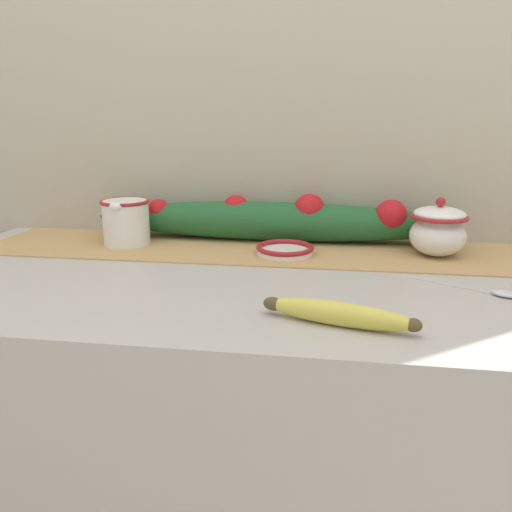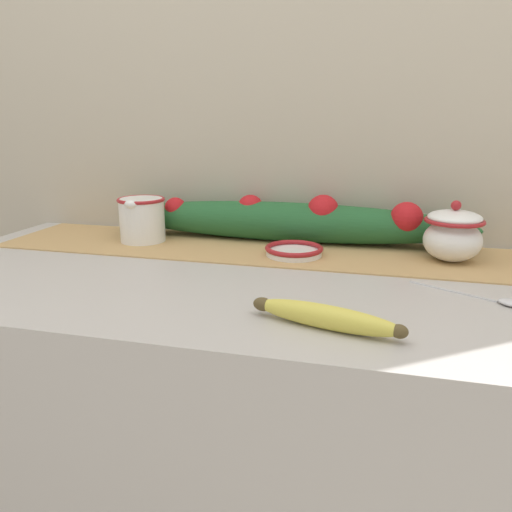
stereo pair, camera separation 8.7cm
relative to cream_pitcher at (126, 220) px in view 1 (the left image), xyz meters
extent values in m
cube|color=#B7B2AD|center=(0.32, -0.18, -0.52)|extent=(1.38, 0.64, 0.93)
cube|color=#B7AD99|center=(0.32, 0.16, 0.21)|extent=(2.18, 0.04, 2.40)
cube|color=tan|center=(0.32, 0.00, -0.06)|extent=(1.27, 0.26, 0.00)
cylinder|color=white|center=(0.00, 0.00, 0.00)|extent=(0.10, 0.10, 0.10)
torus|color=#A31E23|center=(0.00, 0.00, 0.04)|extent=(0.11, 0.11, 0.01)
torus|color=white|center=(0.00, 0.06, 0.00)|extent=(0.05, 0.01, 0.05)
ellipsoid|color=white|center=(0.00, -0.05, 0.04)|extent=(0.03, 0.02, 0.02)
ellipsoid|color=white|center=(0.68, 0.00, -0.01)|extent=(0.11, 0.11, 0.08)
torus|color=#A31E23|center=(0.68, 0.00, 0.03)|extent=(0.12, 0.12, 0.01)
ellipsoid|color=white|center=(0.68, 0.00, 0.03)|extent=(0.10, 0.10, 0.03)
sphere|color=#A31E23|center=(0.68, 0.00, 0.06)|extent=(0.02, 0.02, 0.02)
cylinder|color=white|center=(0.37, -0.04, -0.05)|extent=(0.12, 0.12, 0.01)
torus|color=#A31E23|center=(0.37, -0.04, -0.04)|extent=(0.12, 0.12, 0.01)
ellipsoid|color=#DBCC4C|center=(0.48, -0.39, -0.04)|extent=(0.22, 0.09, 0.03)
ellipsoid|color=brown|center=(0.38, -0.37, -0.04)|extent=(0.03, 0.03, 0.02)
ellipsoid|color=brown|center=(0.57, -0.42, -0.04)|extent=(0.03, 0.02, 0.02)
cube|color=silver|center=(0.66, -0.19, -0.06)|extent=(0.13, 0.08, 0.00)
ellipsoid|color=silver|center=(0.75, -0.24, -0.05)|extent=(0.05, 0.05, 0.01)
ellipsoid|color=#235B2D|center=(0.32, 0.08, -0.01)|extent=(0.86, 0.10, 0.09)
sphere|color=red|center=(0.05, 0.08, 0.01)|extent=(0.05, 0.05, 0.05)
sphere|color=red|center=(0.24, 0.09, 0.02)|extent=(0.06, 0.06, 0.06)
sphere|color=red|center=(0.41, 0.08, 0.02)|extent=(0.07, 0.07, 0.07)
sphere|color=red|center=(0.59, 0.07, 0.01)|extent=(0.07, 0.07, 0.07)
camera|label=1|loc=(0.46, -1.06, 0.22)|focal=35.00mm
camera|label=2|loc=(0.54, -1.04, 0.22)|focal=35.00mm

